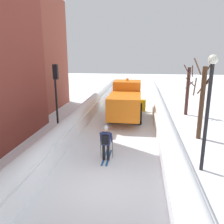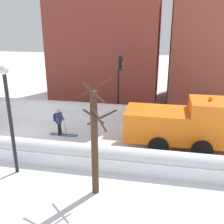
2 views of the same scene
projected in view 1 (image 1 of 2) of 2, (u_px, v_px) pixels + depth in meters
name	position (u px, v px, depth m)	size (l,w,h in m)	color
ground_plane	(123.00, 118.00, 18.64)	(80.00, 80.00, 0.00)	white
snowbank_left	(87.00, 109.00, 18.85)	(1.10, 36.00, 1.33)	white
snowbank_right	(160.00, 113.00, 18.13)	(1.10, 36.00, 1.15)	white
building_brick_mid	(23.00, 53.00, 20.70)	(6.15, 6.96, 10.26)	brown
plow_truck	(126.00, 101.00, 17.80)	(3.20, 5.98, 3.12)	orange
skier	(106.00, 141.00, 11.01)	(0.62, 1.80, 1.81)	black
traffic_light_pole	(56.00, 87.00, 13.98)	(0.28, 0.42, 4.48)	black
street_lamp	(209.00, 100.00, 9.51)	(0.40, 0.40, 5.10)	black
bare_tree_near	(202.00, 101.00, 13.54)	(1.17, 1.60, 4.87)	#49301F
bare_tree_mid	(188.00, 90.00, 18.98)	(1.04, 0.99, 4.22)	#482923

